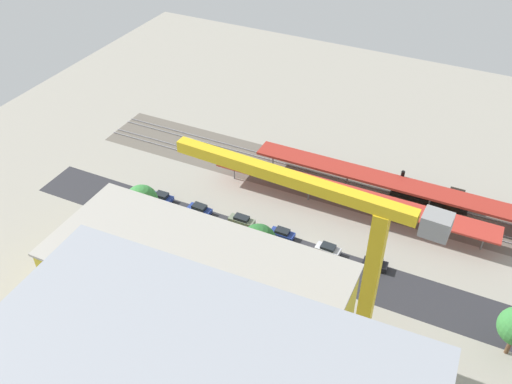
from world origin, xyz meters
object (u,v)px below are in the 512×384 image
Objects in this scene: street_tree_2 at (258,242)px; traffic_light at (177,220)px; construction_building at (198,299)px; street_tree_0 at (142,201)px; box_truck_0 at (244,271)px; platform_canopy_far at (389,181)px; parked_car_2 at (282,234)px; parked_car_4 at (200,209)px; street_tree_3 at (129,204)px; platform_canopy_near at (350,194)px; parked_car_3 at (242,221)px; parked_car_1 at (328,250)px; parked_car_5 at (162,198)px; parked_car_0 at (375,264)px; tower_crane at (345,307)px; locomotive at (430,194)px.

traffic_light is at bearing 0.90° from street_tree_2.
construction_building is 27.04m from street_tree_0.
traffic_light is (14.65, -3.38, 2.51)m from box_truck_0.
platform_canopy_far is 12.23× the size of parked_car_2.
parked_car_4 is at bearing -88.33° from traffic_light.
street_tree_3 is at bearing 0.10° from traffic_light.
street_tree_0 is at bearing 31.84° from platform_canopy_near.
street_tree_0 reaches higher than parked_car_4.
street_tree_2 is at bearing 84.57° from parked_car_2.
parked_car_3 is at bearing 0.65° from parked_car_2.
parked_car_2 is at bearing -95.70° from construction_building.
construction_building is (2.14, 24.17, 6.65)m from parked_car_2.
street_tree_3 is (34.63, 7.96, 3.37)m from parked_car_1.
parked_car_3 is 16.61m from parked_car_5.
box_truck_0 is 0.99× the size of street_tree_0.
parked_car_3 is (7.97, 0.09, 0.05)m from parked_car_2.
parked_car_1 is 0.68× the size of traffic_light.
parked_car_1 is at bearing -114.82° from construction_building.
box_truck_0 is 22.67m from street_tree_0.
parked_car_2 is 18.49m from traffic_light.
platform_canopy_far is 12.82× the size of parked_car_0.
street_tree_2 is at bearing 132.25° from parked_car_3.
street_tree_2 reaches higher than street_tree_3.
tower_crane is at bearing 166.96° from construction_building.
tower_crane reaches higher than parked_car_4.
box_truck_0 is 1.27× the size of street_tree_3.
parked_car_2 is at bearing -2.11° from parked_car_1.
construction_building reaches higher than platform_canopy_far.
parked_car_5 is 0.52× the size of street_tree_0.
street_tree_0 is (44.47, 29.16, 3.46)m from locomotive.
parked_car_4 is 18.50m from box_truck_0.
platform_canopy_near is 21.76m from street_tree_2.
box_truck_0 is (14.88, 30.42, -2.35)m from platform_canopy_far.
street_tree_3 is (45.24, -20.58, -17.64)m from tower_crane.
tower_crane is at bearing 155.54° from street_tree_3.
parked_car_5 is (16.59, 0.67, -0.02)m from parked_car_3.
parked_car_3 is 0.58× the size of street_tree_2.
parked_car_5 is at bearing -81.98° from street_tree_0.
parked_car_0 is 35.71m from tower_crane.
locomotive reaches higher than parked_car_2.
parked_car_1 is 37.00m from tower_crane.
street_tree_0 reaches higher than street_tree_3.
construction_building reaches higher than street_tree_0.
parked_car_2 is (20.90, 21.35, -1.14)m from locomotive.
construction_building is at bearing 103.60° from parked_car_3.
parked_car_4 is (33.12, 0.57, -0.01)m from parked_car_0.
parked_car_4 is 1.06× the size of parked_car_5.
street_tree_0 is at bearing 98.02° from parked_car_5.
platform_canopy_near is 31.48m from traffic_light.
locomotive is 21.89m from parked_car_0.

